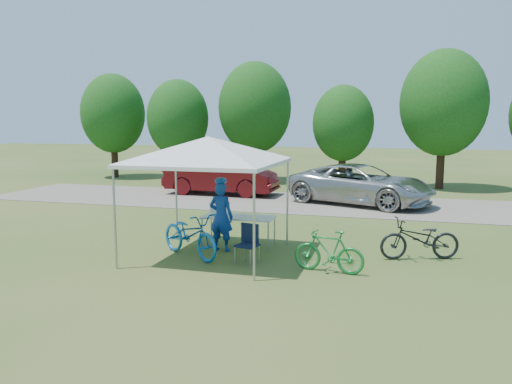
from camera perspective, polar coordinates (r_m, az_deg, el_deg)
ground at (r=11.62m, az=-5.33°, el=-7.23°), size 100.00×100.00×0.00m
gravel_strip at (r=19.13m, az=3.32°, el=-1.14°), size 24.00×5.00×0.02m
canopy at (r=11.22m, az=-5.51°, el=5.95°), size 4.53×4.53×3.00m
treeline at (r=24.88m, az=5.77°, el=9.09°), size 24.89×4.28×6.30m
folding_table at (r=12.36m, az=-2.02°, el=-2.98°), size 1.79×0.74×0.73m
folding_chair at (r=10.90m, az=-0.87°, el=-5.52°), size 0.52×0.55×0.85m
cooler at (r=12.48m, az=-4.15°, el=-1.93°), size 0.45×0.31×0.32m
ice_cream_cup at (r=12.19m, az=-0.26°, el=-2.80°), size 0.07×0.07×0.06m
cyclist at (r=11.84m, az=-4.01°, el=-2.84°), size 0.64×0.46×1.65m
bike_blue at (r=11.45m, az=-7.57°, el=-4.83°), size 2.04×1.63×1.04m
bike_green at (r=10.31m, az=8.32°, el=-6.72°), size 1.51×0.62×0.88m
bike_dark at (r=11.71m, az=18.24°, el=-5.12°), size 1.89×1.17×0.94m
minivan at (r=18.92m, az=11.91°, el=0.89°), size 5.85×4.18×1.48m
sedan at (r=21.04m, az=-4.00°, el=1.87°), size 4.80×1.76×1.57m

